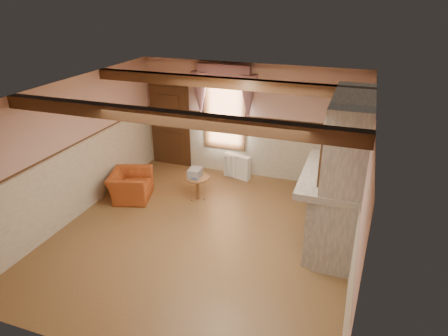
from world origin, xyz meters
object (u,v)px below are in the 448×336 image
(oil_lamp, at_px, (336,160))
(armchair, at_px, (131,185))
(mantel_clock, at_px, (338,151))
(radiator, at_px, (237,166))
(bowl, at_px, (334,168))
(side_table, at_px, (197,188))

(oil_lamp, bearing_deg, armchair, 179.83)
(mantel_clock, bearing_deg, radiator, 151.86)
(armchair, xyz_separation_m, bowl, (4.35, -0.20, 1.15))
(radiator, distance_m, bowl, 3.37)
(armchair, distance_m, side_table, 1.51)
(radiator, xyz_separation_m, bowl, (2.42, -2.03, 1.17))
(armchair, height_order, side_table, armchair)
(armchair, height_order, bowl, bowl)
(oil_lamp, bearing_deg, mantel_clock, 90.00)
(side_table, relative_size, radiator, 0.79)
(side_table, relative_size, mantel_clock, 2.29)
(mantel_clock, bearing_deg, armchair, -172.90)
(side_table, distance_m, radiator, 1.47)
(side_table, bearing_deg, armchair, -162.49)
(side_table, height_order, bowl, bowl)
(radiator, bearing_deg, armchair, -121.21)
(bowl, bearing_deg, radiator, 139.96)
(radiator, relative_size, oil_lamp, 2.50)
(armchair, bearing_deg, radiator, -63.33)
(radiator, xyz_separation_m, mantel_clock, (2.42, -1.30, 1.22))
(armchair, distance_m, bowl, 4.50)
(bowl, distance_m, oil_lamp, 0.21)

